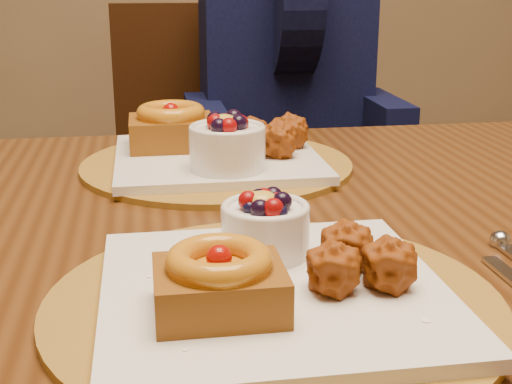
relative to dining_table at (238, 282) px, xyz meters
The scene contains 5 objects.
dining_table is the anchor object (origin of this frame).
place_setting_near 0.24m from the dining_table, 90.52° to the right, with size 0.38×0.38×0.08m.
place_setting_far 0.24m from the dining_table, 90.96° to the left, with size 0.38×0.38×0.09m.
chair_far 0.98m from the dining_table, 86.92° to the left, with size 0.47×0.47×0.94m.
diner 0.94m from the dining_table, 75.37° to the left, with size 0.47×0.47×0.77m.
Camera 1 is at (-0.21, -0.81, 1.02)m, focal length 50.00 mm.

